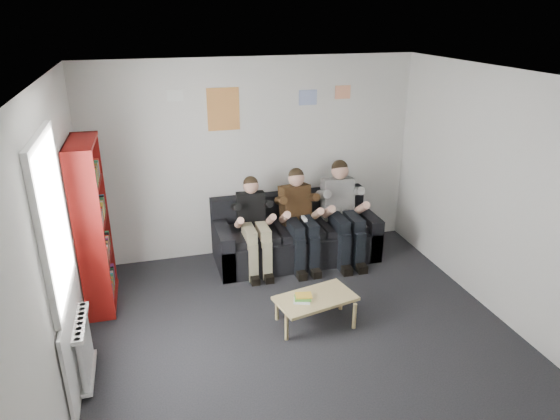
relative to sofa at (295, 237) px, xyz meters
name	(u,v)px	position (x,y,z in m)	size (l,w,h in m)	color
room_shell	(315,232)	(-0.46, -2.08, 1.04)	(5.00, 5.00, 5.00)	black
sofa	(295,237)	(0.00, 0.00, 0.00)	(2.22, 0.91, 0.86)	black
bookshelf	(94,226)	(-2.54, -0.49, 0.67)	(0.29, 0.88, 1.97)	maroon
coffee_table	(315,300)	(-0.26, -1.61, -0.01)	(0.85, 0.47, 0.34)	tan
game_cases	(303,298)	(-0.42, -1.63, 0.05)	(0.21, 0.19, 0.04)	white
person_left	(254,226)	(-0.62, -0.20, 0.33)	(0.37, 0.78, 1.25)	black
person_middle	(300,219)	(0.00, -0.20, 0.35)	(0.39, 0.84, 1.31)	#4F331A
person_right	(343,213)	(0.62, -0.20, 0.37)	(0.42, 0.91, 1.37)	silver
radiator	(85,348)	(-2.61, -1.88, 0.04)	(0.10, 0.64, 0.60)	silver
window	(64,285)	(-2.69, -1.88, 0.72)	(0.05, 1.30, 2.36)	white
poster_large	(223,109)	(-0.86, 0.41, 1.74)	(0.42, 0.01, 0.55)	#DCD04D
poster_blue	(308,97)	(0.29, 0.41, 1.84)	(0.25, 0.01, 0.20)	#3968C2
poster_pink	(343,92)	(0.79, 0.41, 1.89)	(0.22, 0.01, 0.18)	#E34795
poster_sign	(175,96)	(-1.46, 0.41, 1.94)	(0.20, 0.01, 0.14)	silver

